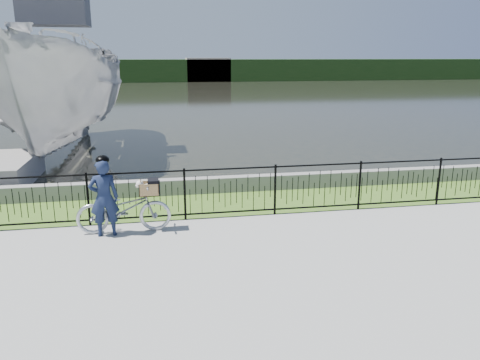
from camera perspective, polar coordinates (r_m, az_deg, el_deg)
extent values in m
plane|color=gray|center=(8.92, 0.54, -7.88)|extent=(120.00, 120.00, 0.00)
cube|color=#456921|center=(11.33, -1.93, -2.85)|extent=(60.00, 2.00, 0.01)
plane|color=black|center=(41.25, -8.22, 9.93)|extent=(120.00, 120.00, 0.00)
cube|color=gray|center=(12.22, -2.63, -0.57)|extent=(60.00, 0.30, 0.40)
cube|color=#213E17|center=(68.13, -9.22, 13.05)|extent=(120.00, 6.00, 3.00)
cube|color=#A59684|center=(68.11, -24.87, 12.33)|extent=(8.00, 4.00, 4.00)
cube|color=#A59684|center=(67.03, -3.92, 13.26)|extent=(6.00, 3.00, 3.20)
imported|color=#B0B4BD|center=(9.66, -13.99, -3.43)|extent=(1.86, 0.65, 0.98)
cube|color=black|center=(9.56, -10.99, -1.78)|extent=(0.38, 0.18, 0.02)
cube|color=#A57F4C|center=(9.56, -10.99, -1.74)|extent=(0.39, 0.29, 0.01)
cube|color=#A57F4C|center=(9.66, -11.02, -0.82)|extent=(0.39, 0.02, 0.26)
cube|color=#A57F4C|center=(9.39, -11.03, -1.27)|extent=(0.39, 0.01, 0.26)
cube|color=#A57F4C|center=(9.52, -9.88, -0.99)|extent=(0.02, 0.29, 0.26)
cube|color=#A57F4C|center=(9.53, -12.17, -1.09)|extent=(0.02, 0.29, 0.26)
cube|color=black|center=(9.48, -10.55, -0.10)|extent=(0.22, 0.31, 0.06)
cube|color=black|center=(9.52, -9.79, -0.84)|extent=(0.02, 0.31, 0.21)
ellipsoid|color=silver|center=(9.53, -11.15, -1.04)|extent=(0.31, 0.22, 0.20)
sphere|color=silver|center=(9.48, -12.13, -0.49)|extent=(0.15, 0.15, 0.15)
sphere|color=silver|center=(9.47, -12.42, -0.71)|extent=(0.07, 0.07, 0.07)
sphere|color=black|center=(9.47, -12.57, -0.77)|extent=(0.02, 0.02, 0.02)
cone|color=olive|center=(9.53, -12.14, -0.05)|extent=(0.06, 0.08, 0.08)
cone|color=olive|center=(9.43, -12.03, -0.20)|extent=(0.06, 0.08, 0.08)
imported|color=#151F3B|center=(9.50, -16.25, -2.12)|extent=(0.59, 0.42, 1.55)
ellipsoid|color=black|center=(9.31, -16.58, 2.32)|extent=(0.26, 0.29, 0.18)
imported|color=#ABABAB|center=(18.11, -20.83, 9.73)|extent=(4.65, 11.19, 4.25)
cube|color=#3F3F47|center=(18.15, -21.79, 19.58)|extent=(2.20, 1.60, 1.60)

